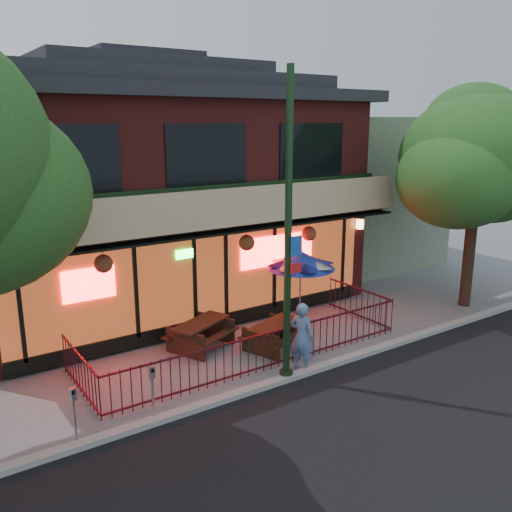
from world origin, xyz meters
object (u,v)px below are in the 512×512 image
(picnic_table_left, at_px, (201,331))
(pedestrian, at_px, (302,337))
(parking_meter_near, at_px, (153,384))
(parking_meter_far, at_px, (74,407))
(street_tree_right, at_px, (477,151))
(picnic_table_right, at_px, (274,332))
(street_light, at_px, (288,248))
(patio_umbrella, at_px, (301,260))

(picnic_table_left, relative_size, pedestrian, 1.22)
(parking_meter_near, bearing_deg, pedestrian, 2.21)
(parking_meter_far, bearing_deg, street_tree_right, 4.37)
(pedestrian, bearing_deg, picnic_table_right, -30.38)
(picnic_table_right, relative_size, parking_meter_far, 1.64)
(street_light, height_order, street_tree_right, street_tree_right)
(parking_meter_far, bearing_deg, pedestrian, 1.59)
(patio_umbrella, bearing_deg, pedestrian, -127.75)
(street_light, bearing_deg, parking_meter_near, 179.95)
(pedestrian, xyz_separation_m, parking_meter_far, (-5.43, -0.15, -0.06))
(street_light, bearing_deg, parking_meter_far, 179.97)
(street_tree_right, height_order, picnic_table_left, street_tree_right)
(street_light, xyz_separation_m, parking_meter_near, (-3.32, 0.00, -2.34))
(picnic_table_left, xyz_separation_m, patio_umbrella, (3.31, -0.03, 1.47))
(street_light, height_order, picnic_table_right, street_light)
(street_light, relative_size, street_tree_right, 1.00)
(patio_umbrella, bearing_deg, parking_meter_near, -155.55)
(street_light, distance_m, pedestrian, 2.37)
(picnic_table_right, bearing_deg, parking_meter_far, -164.43)
(picnic_table_left, distance_m, patio_umbrella, 3.62)
(pedestrian, height_order, parking_meter_near, pedestrian)
(street_tree_right, bearing_deg, parking_meter_far, -175.63)
(street_light, distance_m, parking_meter_near, 4.07)
(pedestrian, xyz_separation_m, parking_meter_near, (-3.89, -0.15, -0.05))
(pedestrian, bearing_deg, street_tree_right, -104.95)
(parking_meter_near, bearing_deg, street_tree_right, 4.96)
(picnic_table_left, distance_m, parking_meter_near, 3.69)
(picnic_table_left, distance_m, parking_meter_far, 4.87)
(picnic_table_right, xyz_separation_m, patio_umbrella, (1.71, 1.07, 1.49))
(street_tree_right, height_order, parking_meter_far, street_tree_right)
(street_light, bearing_deg, picnic_table_left, 106.67)
(parking_meter_near, bearing_deg, parking_meter_far, 180.00)
(picnic_table_right, height_order, parking_meter_near, parking_meter_near)
(patio_umbrella, height_order, pedestrian, patio_umbrella)
(street_light, bearing_deg, picnic_table_right, 63.20)
(picnic_table_right, height_order, patio_umbrella, patio_umbrella)
(street_tree_right, distance_m, parking_meter_near, 12.14)
(patio_umbrella, relative_size, parking_meter_far, 1.94)
(patio_umbrella, distance_m, pedestrian, 3.34)
(patio_umbrella, distance_m, parking_meter_near, 6.50)
(picnic_table_left, relative_size, parking_meter_near, 1.75)
(picnic_table_left, bearing_deg, parking_meter_far, -146.58)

